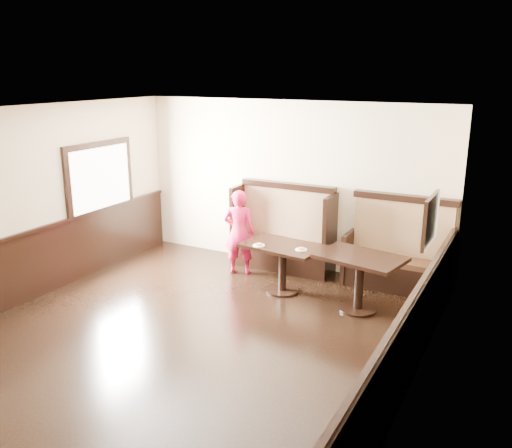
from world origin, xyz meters
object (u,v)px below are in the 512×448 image
Objects in this scene: table_neighbor at (360,270)px; table_main at (283,256)px; child at (239,232)px; booth_neighbor at (399,258)px; booth_main at (284,238)px.

table_main is at bearing -173.47° from table_neighbor.
table_neighbor is 0.91× the size of child.
table_main is 0.89× the size of child.
booth_neighbor is 1.17× the size of child.
booth_main is 1.06× the size of booth_neighbor.
table_main is 1.23m from table_neighbor.
booth_neighbor reaches higher than table_main.
child is at bearing -131.42° from booth_main.
child is (-0.96, 0.38, 0.13)m from table_main.
table_neighbor is (1.23, -0.10, 0.03)m from table_main.
table_main is (-1.52, -0.98, 0.09)m from booth_neighbor.
booth_main reaches higher than table_neighbor.
booth_main is at bearing -152.41° from child.
booth_main is at bearing 158.15° from table_neighbor.
table_main is 1.04m from child.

